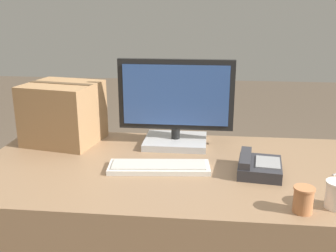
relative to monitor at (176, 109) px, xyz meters
The scene contains 6 objects.
office_desk 0.62m from the monitor, 83.30° to the right, with size 1.80×0.90×0.71m.
monitor is the anchor object (origin of this frame).
keyboard 0.38m from the monitor, 97.45° to the right, with size 0.45×0.18×0.03m.
desk_phone 0.53m from the monitor, 39.95° to the right, with size 0.21×0.24×0.08m.
paper_cup_left 0.83m from the monitor, 52.17° to the right, with size 0.07×0.07×0.09m.
cardboard_box 0.59m from the monitor, behind, with size 0.40×0.38×0.31m.
Camera 1 is at (0.13, -1.62, 1.40)m, focal length 42.00 mm.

